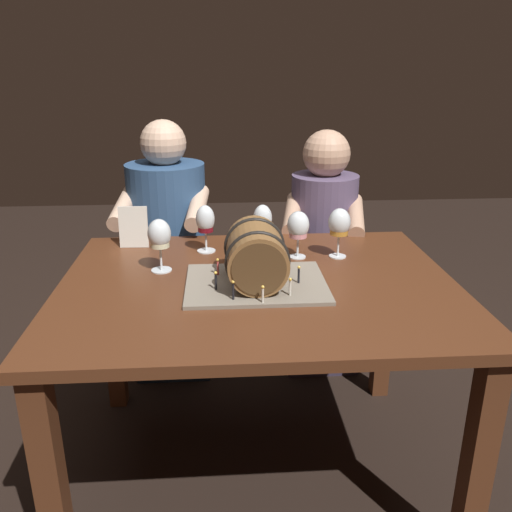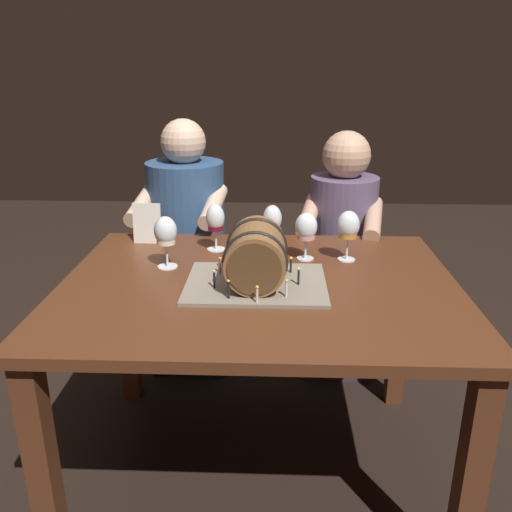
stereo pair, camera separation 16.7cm
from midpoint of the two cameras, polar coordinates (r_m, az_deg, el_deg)
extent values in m
plane|color=black|center=(2.14, -2.20, -21.66)|extent=(8.00, 8.00, 0.00)
cube|color=#562D19|center=(1.74, -2.52, -3.33)|extent=(1.29, 1.01, 0.03)
cube|color=#562D19|center=(1.67, -24.04, -21.80)|extent=(0.07, 0.07, 0.72)
cube|color=#562D19|center=(1.69, 19.86, -20.50)|extent=(0.07, 0.07, 0.72)
cube|color=#562D19|center=(2.37, -17.11, -7.68)|extent=(0.07, 0.07, 0.72)
cube|color=#562D19|center=(2.39, 11.62, -6.96)|extent=(0.07, 0.07, 0.72)
cube|color=gray|center=(1.70, -2.81, -3.02)|extent=(0.45, 0.34, 0.01)
cylinder|color=brown|center=(1.67, -2.86, 0.10)|extent=(0.19, 0.25, 0.19)
cylinder|color=#4F371E|center=(1.55, -2.76, -1.53)|extent=(0.16, 0.00, 0.16)
cylinder|color=#4F371E|center=(1.79, -2.95, 1.50)|extent=(0.16, 0.00, 0.16)
torus|color=black|center=(1.60, -2.81, -0.77)|extent=(0.20, 0.01, 0.20)
torus|color=black|center=(1.74, -2.92, 0.90)|extent=(0.20, 0.01, 0.20)
cylinder|color=black|center=(1.68, 1.78, -2.21)|extent=(0.01, 0.01, 0.05)
sphere|color=#F9C64C|center=(1.67, 1.79, -1.27)|extent=(0.01, 0.01, 0.01)
cylinder|color=black|center=(1.78, 0.75, -1.00)|extent=(0.01, 0.01, 0.04)
sphere|color=#F9C64C|center=(1.77, 0.76, -0.15)|extent=(0.01, 0.01, 0.01)
cylinder|color=silver|center=(1.84, -2.63, -0.27)|extent=(0.01, 0.01, 0.05)
sphere|color=#F9C64C|center=(1.83, -2.65, 0.60)|extent=(0.01, 0.01, 0.01)
cylinder|color=silver|center=(1.82, -5.22, -0.54)|extent=(0.01, 0.01, 0.05)
sphere|color=#F9C64C|center=(1.81, -5.25, 0.38)|extent=(0.01, 0.01, 0.01)
cylinder|color=#D64C47|center=(1.76, -6.83, -1.35)|extent=(0.01, 0.01, 0.05)
sphere|color=#F9C64C|center=(1.75, -6.87, -0.46)|extent=(0.01, 0.01, 0.01)
cylinder|color=black|center=(1.65, -7.23, -2.85)|extent=(0.01, 0.01, 0.05)
sphere|color=#F9C64C|center=(1.64, -7.28, -1.86)|extent=(0.01, 0.01, 0.01)
cylinder|color=black|center=(1.57, -5.51, -3.89)|extent=(0.01, 0.01, 0.05)
sphere|color=#F9C64C|center=(1.56, -5.54, -2.84)|extent=(0.01, 0.01, 0.01)
cylinder|color=silver|center=(1.55, -2.20, -4.33)|extent=(0.01, 0.01, 0.04)
sphere|color=#F9C64C|center=(1.54, -2.21, -3.40)|extent=(0.01, 0.01, 0.01)
cylinder|color=silver|center=(1.59, 0.68, -3.54)|extent=(0.01, 0.01, 0.05)
sphere|color=#F9C64C|center=(1.58, 0.69, -2.58)|extent=(0.01, 0.01, 0.01)
cylinder|color=white|center=(2.02, -1.66, 0.67)|extent=(0.07, 0.07, 0.00)
cylinder|color=white|center=(2.01, -1.67, 1.68)|extent=(0.01, 0.01, 0.07)
ellipsoid|color=white|center=(1.99, -1.70, 4.05)|extent=(0.07, 0.07, 0.10)
cylinder|color=white|center=(2.03, -7.70, 0.52)|extent=(0.07, 0.07, 0.00)
cylinder|color=white|center=(2.02, -7.75, 1.53)|extent=(0.01, 0.01, 0.07)
ellipsoid|color=white|center=(1.99, -7.86, 3.92)|extent=(0.07, 0.07, 0.10)
cylinder|color=maroon|center=(2.00, -7.83, 3.24)|extent=(0.06, 0.06, 0.05)
cylinder|color=white|center=(1.87, -12.62, -1.53)|extent=(0.07, 0.07, 0.00)
cylinder|color=white|center=(1.85, -12.72, -0.34)|extent=(0.01, 0.01, 0.08)
ellipsoid|color=white|center=(1.82, -12.93, 2.30)|extent=(0.08, 0.08, 0.10)
cylinder|color=beige|center=(1.83, -12.86, 1.46)|extent=(0.06, 0.06, 0.04)
cylinder|color=white|center=(1.96, 6.34, -0.07)|extent=(0.06, 0.06, 0.00)
cylinder|color=white|center=(1.95, 6.39, 1.07)|extent=(0.01, 0.01, 0.08)
ellipsoid|color=white|center=(1.92, 6.49, 3.59)|extent=(0.08, 0.08, 0.10)
cylinder|color=#C6842D|center=(1.93, 6.46, 2.83)|extent=(0.07, 0.07, 0.04)
cylinder|color=white|center=(1.95, 2.02, -0.12)|extent=(0.06, 0.06, 0.00)
cylinder|color=white|center=(1.94, 2.03, 0.91)|extent=(0.01, 0.01, 0.07)
ellipsoid|color=white|center=(1.91, 2.06, 3.32)|extent=(0.08, 0.08, 0.10)
cylinder|color=pink|center=(1.92, 2.05, 2.62)|extent=(0.07, 0.07, 0.04)
cube|color=silver|center=(2.11, -15.24, 2.98)|extent=(0.11, 0.03, 0.16)
cube|color=#1B2D46|center=(2.65, -10.60, -7.24)|extent=(0.34, 0.32, 0.45)
cylinder|color=#2D4C75|center=(2.46, -11.34, 3.25)|extent=(0.38, 0.38, 0.56)
sphere|color=beige|center=(2.39, -11.95, 11.75)|extent=(0.20, 0.20, 0.20)
cylinder|color=beige|center=(2.27, -8.42, 5.13)|extent=(0.10, 0.31, 0.14)
cylinder|color=beige|center=(2.35, -15.99, 5.05)|extent=(0.10, 0.31, 0.14)
cube|color=#372D40|center=(2.66, 4.98, -6.85)|extent=(0.34, 0.32, 0.45)
cylinder|color=#5B4C6B|center=(2.48, 5.31, 2.96)|extent=(0.36, 0.36, 0.50)
sphere|color=tan|center=(2.40, 5.57, 10.83)|extent=(0.21, 0.21, 0.21)
cylinder|color=tan|center=(2.32, 8.60, 4.19)|extent=(0.13, 0.32, 0.14)
cylinder|color=tan|center=(2.33, 1.89, 4.47)|extent=(0.13, 0.32, 0.14)
camera|label=1|loc=(0.08, -92.86, -1.04)|focal=37.33mm
camera|label=2|loc=(0.08, 87.14, 1.04)|focal=37.33mm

